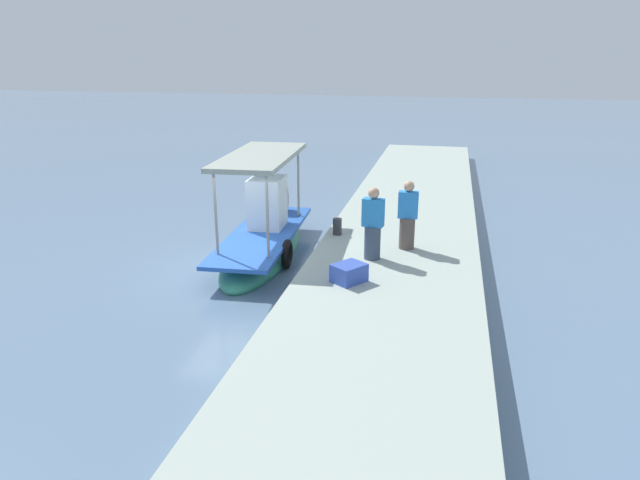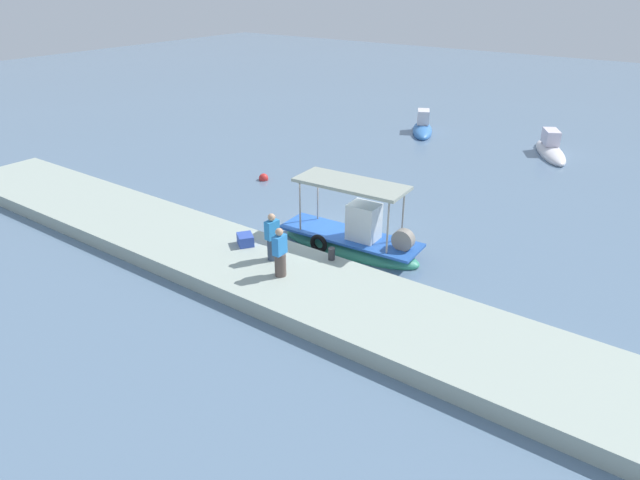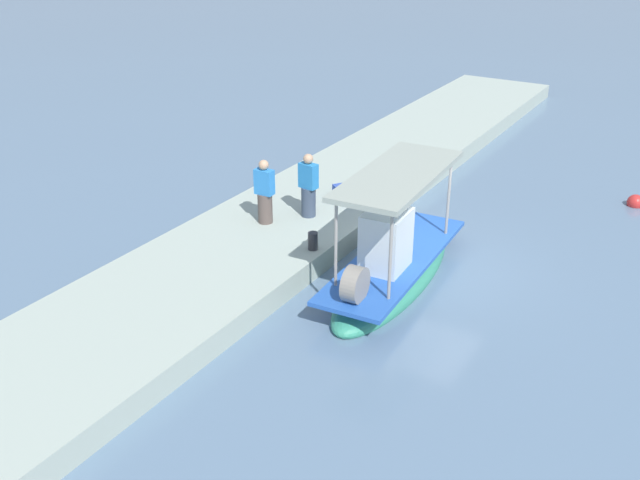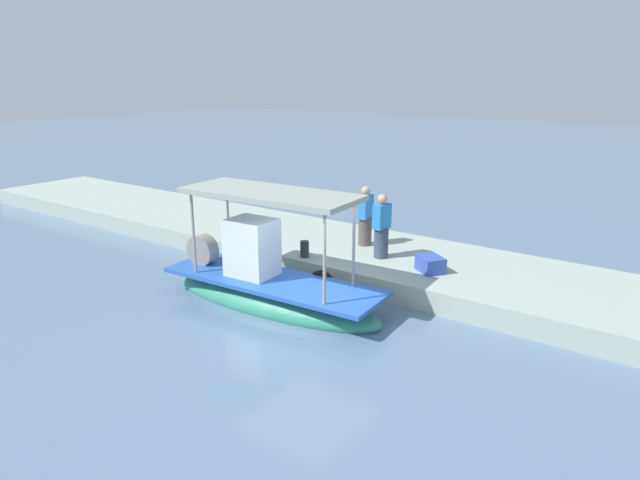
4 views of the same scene
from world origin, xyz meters
The scene contains 7 objects.
ground_plane centered at (0.00, 0.00, 0.00)m, with size 120.00×120.00×0.00m, color slate.
dock_quay centered at (0.00, -4.01, 0.28)m, with size 36.00×4.02×0.56m, color #A3B1A4.
main_fishing_boat centered at (1.41, -0.37, 0.48)m, with size 5.87×2.01×3.10m.
fisherman_near_bollard centered at (0.12, -3.49, 1.35)m, with size 0.44×0.52×1.73m.
fisherman_by_crate centered at (1.07, -4.23, 1.34)m, with size 0.39×0.49×1.72m.
mooring_bollard centered at (1.81, -2.32, 0.78)m, with size 0.24×0.24×0.45m, color #2D2D33.
cargo_crate centered at (-1.45, -3.20, 0.76)m, with size 0.67×0.53×0.40m, color #3451B4.
Camera 4 is at (-6.79, 9.03, 5.29)m, focal length 31.18 mm.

